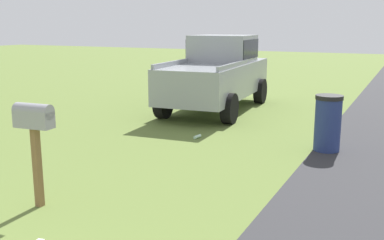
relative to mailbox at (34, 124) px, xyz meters
The scene contains 4 objects.
mailbox is the anchor object (origin of this frame).
pickup_truck 7.62m from the mailbox, ahead, with size 4.95×2.35×2.09m.
trash_bin 5.41m from the mailbox, 33.35° to the right, with size 0.52×0.52×1.08m.
litter_bottle_midfield_b 4.40m from the mailbox, ahead, with size 0.07×0.07×0.22m, color #B2D8BF.
Camera 1 is at (-0.36, -3.22, 2.39)m, focal length 42.04 mm.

